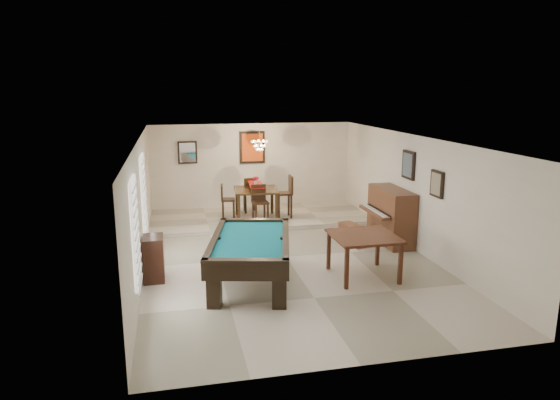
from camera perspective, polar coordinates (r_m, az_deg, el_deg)
name	(u,v)px	position (r m, az deg, el deg)	size (l,w,h in m)	color
ground_plane	(286,257)	(11.04, 0.67, -6.56)	(6.00, 9.00, 0.02)	beige
wall_back	(252,167)	(15.02, -3.18, 3.77)	(6.00, 0.04, 2.60)	silver
wall_front	(365,274)	(6.55, 9.67, -8.38)	(6.00, 0.04, 2.60)	silver
wall_left	(141,206)	(10.43, -15.58, -0.68)	(0.04, 9.00, 2.60)	silver
wall_right	(415,193)	(11.71, 15.15, 0.77)	(0.04, 9.00, 2.60)	silver
ceiling	(286,138)	(10.47, 0.71, 7.05)	(6.00, 9.00, 0.04)	white
dining_step	(260,217)	(14.06, -2.31, -2.00)	(6.00, 2.50, 0.12)	beige
window_left_front	(136,231)	(8.28, -16.19, -3.47)	(0.06, 1.00, 1.70)	white
window_left_rear	(144,195)	(10.99, -15.30, 0.54)	(0.06, 1.00, 1.70)	white
pool_table	(251,261)	(9.47, -3.36, -7.01)	(1.43, 2.64, 0.88)	black
square_table	(363,256)	(9.94, 9.48, -6.31)	(1.23, 1.23, 0.85)	#39190E
upright_piano	(385,216)	(12.11, 11.92, -1.81)	(0.88, 1.57, 1.31)	brown
piano_bench	(353,234)	(11.98, 8.38, -3.92)	(0.32, 0.83, 0.46)	brown
apothecary_chest	(154,258)	(9.94, -14.23, -6.48)	(0.38, 0.58, 0.87)	black
dining_table	(256,202)	(13.59, -2.76, -0.21)	(1.15, 1.15, 0.95)	black
flower_vase	(256,180)	(13.47, -2.78, 2.24)	(0.14, 0.14, 0.23)	red
dining_chair_south	(260,206)	(12.93, -2.27, -0.64)	(0.39, 0.39, 1.05)	black
dining_chair_north	(250,195)	(14.33, -3.44, 0.62)	(0.38, 0.38, 1.03)	black
dining_chair_west	(228,202)	(13.52, -5.94, -0.28)	(0.36, 0.36, 0.97)	black
dining_chair_east	(284,197)	(13.71, 0.44, 0.38)	(0.43, 0.43, 1.16)	black
chandelier	(260,142)	(13.63, -2.35, 6.68)	(0.44, 0.44, 0.60)	#FFE5B2
back_painting	(252,147)	(14.90, -3.19, 6.03)	(0.75, 0.06, 0.95)	#D84C14
back_mirror	(187,152)	(14.73, -10.53, 5.37)	(0.55, 0.06, 0.65)	white
right_picture_upper	(409,165)	(11.85, 14.48, 3.90)	(0.06, 0.55, 0.65)	slate
right_picture_lower	(437,184)	(10.75, 17.51, 1.76)	(0.06, 0.45, 0.55)	gray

